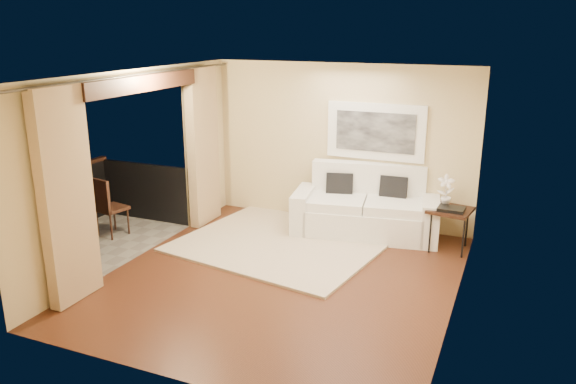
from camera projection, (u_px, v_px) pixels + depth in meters
The scene contains 18 objects.
floor at pixel (282, 277), 7.61m from camera, with size 5.00×5.00×0.00m, color #502817.
room_shell at pixel (139, 83), 7.68m from camera, with size 5.00×6.40×5.00m.
balcony at pixel (89, 231), 8.79m from camera, with size 1.81×2.60×1.17m.
curtains at pixel (146, 167), 8.01m from camera, with size 0.16×4.80×2.64m.
artwork at pixel (376, 132), 9.10m from camera, with size 1.62×0.07×0.92m.
rug at pixel (281, 243), 8.75m from camera, with size 2.94×2.56×0.04m, color beige.
sofa at pixel (366, 210), 9.13m from camera, with size 2.44×1.35×1.11m.
side_table at pixel (450, 213), 8.38m from camera, with size 0.68×0.68×0.65m.
tray at pixel (451, 209), 8.28m from camera, with size 0.38×0.28×0.05m, color black.
orchid at pixel (446, 191), 8.43m from camera, with size 0.26×0.17×0.49m, color white.
bistro_table at pixel (66, 209), 8.49m from camera, with size 0.62×0.62×0.69m.
balcony_chair_far at pixel (106, 203), 8.91m from camera, with size 0.50×0.50×0.98m.
balcony_chair_near at pixel (27, 224), 7.98m from camera, with size 0.49×0.49×0.96m.
ice_bucket at pixel (66, 194), 8.61m from camera, with size 0.18×0.18×0.20m, color silver.
candle at pixel (72, 200), 8.53m from camera, with size 0.06×0.06×0.07m, color red.
vase at pixel (58, 201), 8.31m from camera, with size 0.04×0.04×0.18m, color white.
glass_a at pixel (71, 202), 8.35m from camera, with size 0.06×0.06×0.12m, color silver.
glass_b at pixel (73, 201), 8.37m from camera, with size 0.06×0.06×0.12m, color silver.
Camera 1 is at (2.79, -6.38, 3.28)m, focal length 35.00 mm.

